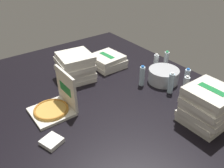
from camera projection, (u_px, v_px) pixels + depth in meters
ground_plane at (107, 102)px, 2.33m from camera, size 3.20×2.40×0.02m
open_pizza_box at (56, 104)px, 2.15m from camera, size 0.35×0.36×0.38m
pizza_stack_left_far at (75, 67)px, 2.62m from camera, size 0.40×0.42×0.30m
pizza_stack_left_near at (207, 107)px, 1.96m from camera, size 0.38×0.38×0.35m
pizza_stack_center_far at (108, 61)px, 2.92m from camera, size 0.38×0.38×0.15m
ice_bucket at (163, 76)px, 2.60m from camera, size 0.33×0.33×0.15m
water_bottle_0 at (156, 63)px, 2.78m from camera, size 0.06×0.06×0.23m
water_bottle_1 at (186, 79)px, 2.48m from camera, size 0.06×0.06×0.23m
water_bottle_2 at (166, 60)px, 2.85m from camera, size 0.06×0.06×0.23m
water_bottle_3 at (186, 87)px, 2.35m from camera, size 0.06×0.06×0.23m
water_bottle_4 at (142, 76)px, 2.53m from camera, size 0.06×0.06×0.23m
water_bottle_5 at (171, 83)px, 2.40m from camera, size 0.06×0.06×0.23m
napkin_pile at (52, 141)px, 1.84m from camera, size 0.18×0.18×0.04m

